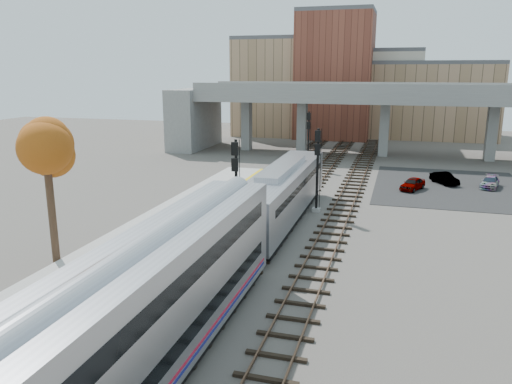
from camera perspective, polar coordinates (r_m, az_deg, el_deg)
The scene contains 16 objects.
ground at distance 27.01m, azimuth -5.20°, elevation -10.56°, with size 160.00×160.00×0.00m, color #47423D.
platform at distance 30.18m, azimuth -18.27°, elevation -8.18°, with size 4.50×60.00×0.35m, color #9E9E99.
yellow_strip at distance 29.13m, azimuth -15.17°, elevation -8.39°, with size 0.70×60.00×0.01m, color yellow.
tracks at distance 37.94m, azimuth 3.01°, elevation -3.15°, with size 10.70×95.00×0.25m.
overpass at distance 68.19m, azimuth 12.80°, elevation 8.96°, with size 54.00×12.00×9.50m.
buildings_far at distance 89.83m, azimuth 11.42°, elevation 11.43°, with size 43.00×21.00×20.60m.
parking_lot at distance 52.27m, azimuth 21.17°, elevation 0.57°, with size 14.00×18.00×0.04m, color black.
locomotive at distance 36.98m, azimuth 3.02°, elevation -0.06°, with size 3.02×19.05×4.10m.
coach at distance 16.99m, azimuth -15.57°, elevation -16.02°, with size 3.03×25.00×5.00m.
signal_mast_near at distance 33.09m, azimuth -2.31°, elevation 0.08°, with size 0.60×0.64×6.73m.
signal_mast_mid at distance 39.71m, azimuth 7.00°, elevation 2.27°, with size 0.60×0.64×6.71m.
signal_mast_far at distance 58.38m, azimuth 6.00°, elevation 5.83°, with size 0.60×0.64×6.52m.
tree at distance 30.30m, azimuth -22.89°, elevation 4.21°, with size 3.60×3.60×8.94m.
car_a at distance 49.55m, azimuth 17.47°, elevation 0.90°, with size 1.37×3.41×1.16m, color #99999E.
car_b at distance 53.14m, azimuth 20.74°, elevation 1.47°, with size 1.21×3.47×1.14m, color #99999E.
car_c at distance 53.26m, azimuth 25.17°, elevation 1.03°, with size 1.48×3.65×1.06m, color #99999E.
Camera 1 is at (9.17, -22.86, 11.08)m, focal length 35.00 mm.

